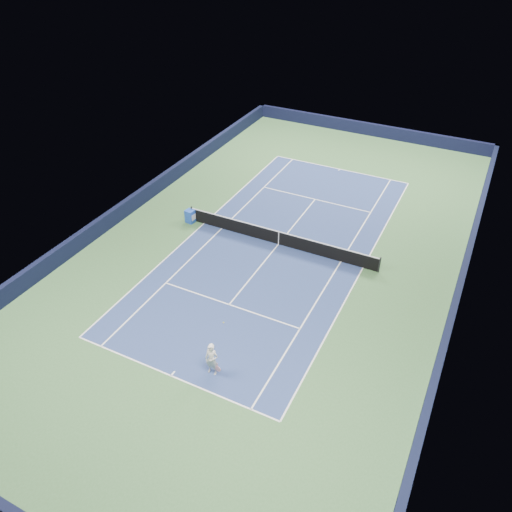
% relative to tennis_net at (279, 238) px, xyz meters
% --- Properties ---
extents(ground, '(40.00, 40.00, 0.00)m').
position_rel_tennis_net_xyz_m(ground, '(0.00, 0.00, -0.50)').
color(ground, '#355C32').
rests_on(ground, ground).
extents(wall_far, '(22.00, 0.35, 1.10)m').
position_rel_tennis_net_xyz_m(wall_far, '(0.00, 19.82, 0.05)').
color(wall_far, black).
rests_on(wall_far, ground).
extents(wall_right, '(0.35, 40.00, 1.10)m').
position_rel_tennis_net_xyz_m(wall_right, '(10.82, 0.00, 0.05)').
color(wall_right, black).
rests_on(wall_right, ground).
extents(wall_left, '(0.35, 40.00, 1.10)m').
position_rel_tennis_net_xyz_m(wall_left, '(-10.82, 0.00, 0.05)').
color(wall_left, black).
rests_on(wall_left, ground).
extents(court_surface, '(10.97, 23.77, 0.01)m').
position_rel_tennis_net_xyz_m(court_surface, '(0.00, 0.00, -0.50)').
color(court_surface, navy).
rests_on(court_surface, ground).
extents(baseline_far, '(10.97, 0.08, 0.00)m').
position_rel_tennis_net_xyz_m(baseline_far, '(0.00, 11.88, -0.50)').
color(baseline_far, white).
rests_on(baseline_far, ground).
extents(baseline_near, '(10.97, 0.08, 0.00)m').
position_rel_tennis_net_xyz_m(baseline_near, '(0.00, -11.88, -0.50)').
color(baseline_near, white).
rests_on(baseline_near, ground).
extents(sideline_doubles_right, '(0.08, 23.77, 0.00)m').
position_rel_tennis_net_xyz_m(sideline_doubles_right, '(5.49, 0.00, -0.50)').
color(sideline_doubles_right, white).
rests_on(sideline_doubles_right, ground).
extents(sideline_doubles_left, '(0.08, 23.77, 0.00)m').
position_rel_tennis_net_xyz_m(sideline_doubles_left, '(-5.49, 0.00, -0.50)').
color(sideline_doubles_left, white).
rests_on(sideline_doubles_left, ground).
extents(sideline_singles_right, '(0.08, 23.77, 0.00)m').
position_rel_tennis_net_xyz_m(sideline_singles_right, '(4.12, 0.00, -0.50)').
color(sideline_singles_right, white).
rests_on(sideline_singles_right, ground).
extents(sideline_singles_left, '(0.08, 23.77, 0.00)m').
position_rel_tennis_net_xyz_m(sideline_singles_left, '(-4.12, 0.00, -0.50)').
color(sideline_singles_left, white).
rests_on(sideline_singles_left, ground).
extents(service_line_far, '(8.23, 0.08, 0.00)m').
position_rel_tennis_net_xyz_m(service_line_far, '(0.00, 6.40, -0.50)').
color(service_line_far, white).
rests_on(service_line_far, ground).
extents(service_line_near, '(8.23, 0.08, 0.00)m').
position_rel_tennis_net_xyz_m(service_line_near, '(0.00, -6.40, -0.50)').
color(service_line_near, white).
rests_on(service_line_near, ground).
extents(center_service_line, '(0.08, 12.80, 0.00)m').
position_rel_tennis_net_xyz_m(center_service_line, '(0.00, 0.00, -0.50)').
color(center_service_line, white).
rests_on(center_service_line, ground).
extents(center_mark_far, '(0.08, 0.30, 0.00)m').
position_rel_tennis_net_xyz_m(center_mark_far, '(0.00, 11.73, -0.50)').
color(center_mark_far, white).
rests_on(center_mark_far, ground).
extents(center_mark_near, '(0.08, 0.30, 0.00)m').
position_rel_tennis_net_xyz_m(center_mark_near, '(0.00, -11.73, -0.50)').
color(center_mark_near, white).
rests_on(center_mark_near, ground).
extents(tennis_net, '(12.90, 0.10, 1.07)m').
position_rel_tennis_net_xyz_m(tennis_net, '(0.00, 0.00, 0.00)').
color(tennis_net, black).
rests_on(tennis_net, ground).
extents(sponsor_cube, '(0.63, 0.57, 0.91)m').
position_rel_tennis_net_xyz_m(sponsor_cube, '(-6.40, -0.24, -0.05)').
color(sponsor_cube, blue).
rests_on(sponsor_cube, ground).
extents(tennis_player, '(0.81, 1.26, 2.38)m').
position_rel_tennis_net_xyz_m(tennis_player, '(1.61, -10.85, 0.37)').
color(tennis_player, silver).
rests_on(tennis_player, ground).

